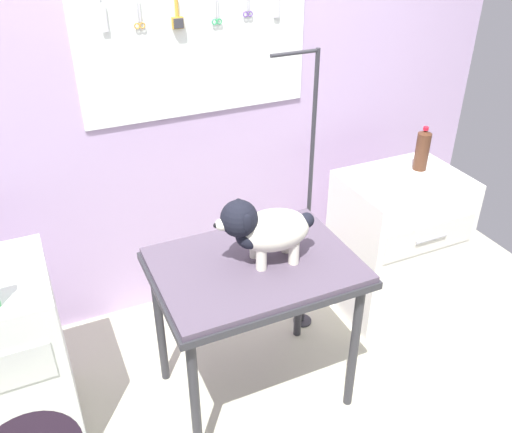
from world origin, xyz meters
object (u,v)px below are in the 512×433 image
(grooming_table, at_px, (254,278))
(dog, at_px, (264,229))
(grooming_arm, at_px, (307,214))
(soda_bottle, at_px, (422,150))
(cabinet_right, at_px, (396,243))

(grooming_table, height_order, dog, dog)
(grooming_arm, xyz_separation_m, soda_bottle, (0.75, 0.02, 0.22))
(grooming_arm, xyz_separation_m, cabinet_right, (0.61, -0.04, -0.33))
(dog, bearing_deg, grooming_table, 165.64)
(grooming_table, distance_m, grooming_arm, 0.59)
(grooming_table, xyz_separation_m, soda_bottle, (1.22, 0.38, 0.26))
(grooming_arm, height_order, dog, grooming_arm)
(grooming_arm, distance_m, dog, 0.61)
(grooming_arm, relative_size, soda_bottle, 6.37)
(dog, bearing_deg, cabinet_right, 17.45)
(grooming_arm, height_order, cabinet_right, grooming_arm)
(cabinet_right, xyz_separation_m, soda_bottle, (0.14, 0.06, 0.56))
(cabinet_right, bearing_deg, dog, -162.55)
(grooming_arm, bearing_deg, soda_bottle, 1.90)
(dog, relative_size, soda_bottle, 1.76)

